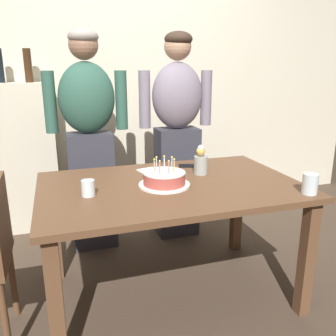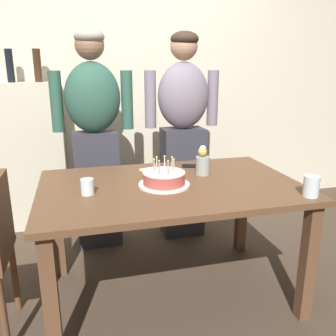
{
  "view_description": "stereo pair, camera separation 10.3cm",
  "coord_description": "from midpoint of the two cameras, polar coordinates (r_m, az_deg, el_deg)",
  "views": [
    {
      "loc": [
        -0.61,
        -1.86,
        1.4
      ],
      "look_at": [
        -0.02,
        -0.01,
        0.84
      ],
      "focal_mm": 37.66,
      "sensor_mm": 36.0,
      "label": 1
    },
    {
      "loc": [
        -0.51,
        -1.89,
        1.4
      ],
      "look_at": [
        -0.02,
        -0.01,
        0.84
      ],
      "focal_mm": 37.66,
      "sensor_mm": 36.0,
      "label": 2
    }
  ],
  "objects": [
    {
      "name": "water_glass_far",
      "position": [
        2.01,
        23.53,
        -2.74
      ],
      "size": [
        0.08,
        0.08,
        0.11
      ],
      "primitive_type": "cylinder",
      "color": "silver",
      "rests_on": "dining_table"
    },
    {
      "name": "water_glass_near",
      "position": [
        1.92,
        -11.43,
        -2.99
      ],
      "size": [
        0.07,
        0.07,
        0.09
      ],
      "primitive_type": "cylinder",
      "color": "silver",
      "rests_on": "dining_table"
    },
    {
      "name": "ground_plane",
      "position": [
        2.4,
        1.67,
        -19.55
      ],
      "size": [
        10.0,
        10.0,
        0.0
      ],
      "primitive_type": "plane",
      "color": "#47382B"
    },
    {
      "name": "cell_phone",
      "position": [
        2.43,
        5.18,
        0.31
      ],
      "size": [
        0.16,
        0.11,
        0.01
      ],
      "primitive_type": "cube",
      "rotation": [
        0.0,
        0.0,
        -0.29
      ],
      "color": "black",
      "rests_on": "dining_table"
    },
    {
      "name": "dining_table",
      "position": [
        2.1,
        1.81,
        -5.09
      ],
      "size": [
        1.5,
        0.96,
        0.74
      ],
      "color": "brown",
      "rests_on": "ground_plane"
    },
    {
      "name": "shelf_cabinet",
      "position": [
        3.32,
        -21.95,
        1.76
      ],
      "size": [
        0.75,
        0.3,
        1.56
      ],
      "color": "beige",
      "rests_on": "ground_plane"
    },
    {
      "name": "birthday_cake",
      "position": [
        2.02,
        0.82,
        -1.83
      ],
      "size": [
        0.3,
        0.3,
        0.17
      ],
      "color": "white",
      "rests_on": "dining_table"
    },
    {
      "name": "back_wall",
      "position": [
        3.47,
        -5.59,
        14.31
      ],
      "size": [
        5.2,
        0.1,
        2.6
      ],
      "primitive_type": "cube",
      "color": "beige",
      "rests_on": "ground_plane"
    },
    {
      "name": "person_woman_cardigan",
      "position": [
        2.88,
        3.44,
        5.49
      ],
      "size": [
        0.61,
        0.27,
        1.66
      ],
      "rotation": [
        0.0,
        0.0,
        3.14
      ],
      "color": "#33333D",
      "rests_on": "ground_plane"
    },
    {
      "name": "napkin_stack",
      "position": [
        2.33,
        -1.68,
        -0.32
      ],
      "size": [
        0.14,
        0.12,
        0.01
      ],
      "primitive_type": "cube",
      "rotation": [
        0.0,
        0.0,
        0.25
      ],
      "color": "white",
      "rests_on": "dining_table"
    },
    {
      "name": "flower_vase",
      "position": [
        2.24,
        6.95,
        0.89
      ],
      "size": [
        0.09,
        0.09,
        0.19
      ],
      "color": "#999E93",
      "rests_on": "dining_table"
    },
    {
      "name": "person_man_bearded",
      "position": [
        2.75,
        -10.7,
        4.73
      ],
      "size": [
        0.61,
        0.27,
        1.66
      ],
      "rotation": [
        0.0,
        0.0,
        3.14
      ],
      "color": "#33333D",
      "rests_on": "ground_plane"
    }
  ]
}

